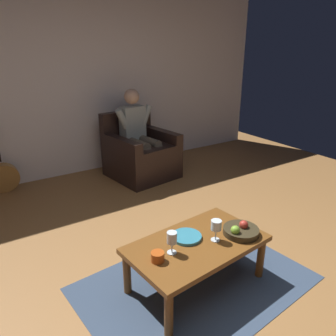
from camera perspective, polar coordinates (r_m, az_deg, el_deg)
name	(u,v)px	position (r m, az deg, el deg)	size (l,w,h in m)	color
ground_plane	(217,297)	(2.65, 8.62, -21.45)	(7.43, 7.43, 0.00)	olive
wall_back	(70,80)	(4.77, -16.72, 14.55)	(6.45, 0.06, 2.66)	white
rug	(195,283)	(2.75, 4.82, -19.37)	(1.74, 1.20, 0.01)	#35455B
armchair	(140,155)	(4.65, -4.89, 2.34)	(0.92, 0.95, 0.89)	black
person_seated	(139,131)	(4.57, -5.17, 6.40)	(0.61, 0.64, 1.21)	#9FA69E
coffee_table	(197,248)	(2.55, 5.05, -13.73)	(1.09, 0.70, 0.38)	brown
guitar	(3,176)	(4.62, -26.92, -1.19)	(0.39, 0.21, 0.97)	#AD7638
wine_glass_near	(216,226)	(2.50, 8.41, -10.05)	(0.08, 0.08, 0.17)	silver
wine_glass_far	(172,239)	(2.34, 0.68, -12.30)	(0.07, 0.07, 0.17)	silver
fruit_bowl	(241,231)	(2.65, 12.58, -10.61)	(0.28, 0.28, 0.11)	#362D1B
decorative_dish	(187,237)	(2.56, 3.26, -11.89)	(0.23, 0.23, 0.02)	teal
candle_jar	(158,257)	(2.31, -1.82, -15.23)	(0.09, 0.09, 0.07)	#B54B18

